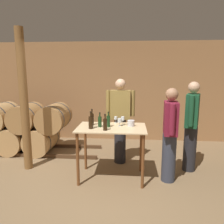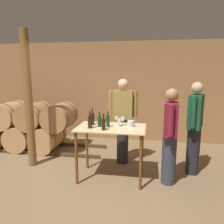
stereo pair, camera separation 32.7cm
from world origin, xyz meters
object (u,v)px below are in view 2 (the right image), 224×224
Objects in this scene: wine_bottle_center at (100,121)px; wine_glass_near_right at (123,119)px; wine_glass_near_center at (119,121)px; person_visitor_bearded at (195,126)px; ice_bucket at (131,124)px; person_host at (123,119)px; wine_bottle_far_right at (108,121)px; wine_glass_near_left at (117,118)px; wine_bottle_right at (104,124)px; wine_bottle_far_left at (92,118)px; wine_bottle_left at (90,122)px; person_visitor_with_scarf at (170,135)px; wooden_post at (28,100)px.

wine_bottle_center reaches higher than wine_glass_near_right.
person_visitor_bearded is at bearing 15.09° from wine_glass_near_center.
person_host reaches higher than ice_bucket.
wine_bottle_far_right is 1.72× the size of wine_glass_near_right.
wine_glass_near_left is 0.25m from wine_glass_near_center.
wine_bottle_right is 0.47m from wine_glass_near_right.
person_host reaches higher than wine_bottle_far_right.
wine_bottle_far_left is at bearing -169.88° from person_visitor_bearded.
ice_bucket is at bearing -163.21° from person_visitor_bearded.
wine_bottle_left is 1.16× the size of wine_bottle_center.
wine_glass_near_right is (0.55, 0.04, 0.00)m from wine_bottle_far_left.
person_visitor_with_scarf is at bearing -135.90° from person_visitor_bearded.
person_visitor_with_scarf is (1.35, 0.11, -0.20)m from wine_bottle_left.
wine_bottle_right is at bearing -143.19° from ice_bucket.
wine_glass_near_center is (0.48, 0.21, -0.01)m from wine_bottle_left.
wooden_post is at bearing 163.17° from wine_bottle_right.
person_host is at bearing 97.18° from wine_glass_near_right.
wine_bottle_center is 1.63× the size of wine_glass_near_right.
wine_bottle_left is 1.36m from person_visitor_with_scarf.
wooden_post is 1.44m from wine_bottle_left.
wine_glass_near_right is 1.33m from person_visitor_bearded.
wine_bottle_right is at bearing -61.59° from wine_bottle_center.
wooden_post is at bearing -178.28° from wine_glass_near_left.
wine_bottle_far_right reaches higher than wine_glass_near_right.
ice_bucket is at bearing 36.81° from wine_bottle_right.
wine_bottle_far_right is 0.15× the size of person_host.
wine_glass_near_center is 0.89× the size of wine_glass_near_right.
wooden_post reaches higher than wine_glass_near_center.
wine_glass_near_center is 0.09× the size of person_visitor_with_scarf.
wine_bottle_left is at bearing -136.85° from wine_bottle_center.
wine_glass_near_center is 0.10m from wine_glass_near_right.
person_visitor_bearded reaches higher than wine_glass_near_left.
wine_glass_near_left is (0.39, 0.45, -0.02)m from wine_bottle_left.
wine_bottle_left reaches higher than wine_bottle_far_right.
person_host is (0.46, 0.84, -0.13)m from wine_bottle_left.
wine_bottle_far_right is at bearing -166.32° from ice_bucket.
person_visitor_bearded is at bearing -11.31° from person_host.
wine_bottle_far_right is at bearing 82.03° from wine_bottle_right.
wine_glass_near_right is (0.05, 0.08, 0.02)m from wine_glass_near_center.
wine_glass_near_right is (0.14, -0.16, 0.03)m from wine_glass_near_left.
wine_glass_near_right is (1.88, -0.11, -0.28)m from wooden_post.
ice_bucket is (0.39, 0.10, -0.06)m from wine_bottle_far_right.
wooden_post reaches higher than person_visitor_bearded.
wine_glass_near_left reaches higher than ice_bucket.
person_host reaches higher than person_visitor_with_scarf.
wooden_post reaches higher than wine_bottle_left.
wine_bottle_far_left is at bearing 176.15° from wine_glass_near_center.
wooden_post is at bearing 175.29° from ice_bucket.
wine_bottle_far_left reaches higher than wine_glass_near_center.
person_visitor_bearded is (0.48, 0.46, 0.05)m from person_visitor_with_scarf.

